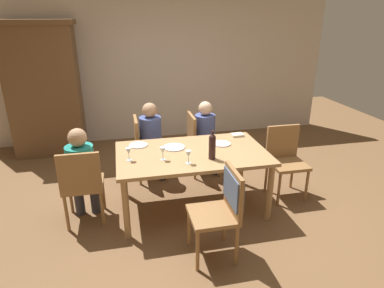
% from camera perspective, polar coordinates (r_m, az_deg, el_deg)
% --- Properties ---
extents(ground_plane, '(10.00, 10.00, 0.00)m').
position_cam_1_polar(ground_plane, '(4.26, -0.00, -10.63)').
color(ground_plane, brown).
extents(rear_room_partition, '(6.40, 0.12, 2.70)m').
position_cam_1_polar(rear_room_partition, '(6.37, -5.43, 13.10)').
color(rear_room_partition, beige).
rests_on(rear_room_partition, ground_plane).
extents(armoire_cabinet, '(1.18, 0.62, 2.18)m').
position_cam_1_polar(armoire_cabinet, '(6.05, -23.89, 8.50)').
color(armoire_cabinet, brown).
rests_on(armoire_cabinet, ground_plane).
extents(dining_table, '(1.75, 1.06, 0.74)m').
position_cam_1_polar(dining_table, '(3.95, -0.00, -2.41)').
color(dining_table, '#A87F51').
rests_on(dining_table, ground_plane).
extents(chair_far_right, '(0.44, 0.44, 0.92)m').
position_cam_1_polar(chair_far_right, '(4.89, 1.22, 0.70)').
color(chair_far_right, olive).
rests_on(chair_far_right, ground_plane).
extents(chair_left_end, '(0.44, 0.44, 0.92)m').
position_cam_1_polar(chair_left_end, '(3.88, -18.26, -6.20)').
color(chair_left_end, olive).
rests_on(chair_left_end, ground_plane).
extents(chair_far_left, '(0.44, 0.44, 0.92)m').
position_cam_1_polar(chair_far_left, '(4.77, -8.03, -0.03)').
color(chair_far_left, olive).
rests_on(chair_far_left, ground_plane).
extents(chair_near, '(0.46, 0.44, 0.92)m').
position_cam_1_polar(chair_near, '(3.23, 5.71, -9.76)').
color(chair_near, olive).
rests_on(chair_near, ground_plane).
extents(chair_right_end, '(0.44, 0.44, 0.92)m').
position_cam_1_polar(chair_right_end, '(4.50, 15.61, -2.03)').
color(chair_right_end, olive).
rests_on(chair_right_end, ground_plane).
extents(person_woman_host, '(0.34, 0.29, 1.10)m').
position_cam_1_polar(person_woman_host, '(4.88, 2.52, 1.99)').
color(person_woman_host, '#33333D').
rests_on(person_woman_host, ground_plane).
extents(person_man_bearded, '(0.30, 0.35, 1.13)m').
position_cam_1_polar(person_man_bearded, '(3.93, -18.32, -3.92)').
color(person_man_bearded, '#33333D').
rests_on(person_man_bearded, ground_plane).
extents(person_man_guest, '(0.35, 0.30, 1.13)m').
position_cam_1_polar(person_man_guest, '(4.74, -6.74, 1.42)').
color(person_man_guest, '#33333D').
rests_on(person_man_guest, ground_plane).
extents(wine_bottle_tall_green, '(0.08, 0.08, 0.33)m').
position_cam_1_polar(wine_bottle_tall_green, '(3.69, 3.47, -0.33)').
color(wine_bottle_tall_green, black).
rests_on(wine_bottle_tall_green, dining_table).
extents(wine_glass_near_left, '(0.07, 0.07, 0.15)m').
position_cam_1_polar(wine_glass_near_left, '(3.58, -0.62, -1.77)').
color(wine_glass_near_left, silver).
rests_on(wine_glass_near_left, dining_table).
extents(wine_glass_centre, '(0.07, 0.07, 0.15)m').
position_cam_1_polar(wine_glass_centre, '(3.72, -10.77, -1.27)').
color(wine_glass_centre, silver).
rests_on(wine_glass_centre, dining_table).
extents(wine_glass_near_right, '(0.07, 0.07, 0.15)m').
position_cam_1_polar(wine_glass_near_right, '(3.69, -5.02, -1.19)').
color(wine_glass_near_right, silver).
rests_on(wine_glass_near_right, dining_table).
extents(dinner_plate_host, '(0.23, 0.23, 0.01)m').
position_cam_1_polar(dinner_plate_host, '(4.16, 5.09, 0.06)').
color(dinner_plate_host, white).
rests_on(dinner_plate_host, dining_table).
extents(dinner_plate_guest_left, '(0.23, 0.23, 0.01)m').
position_cam_1_polar(dinner_plate_guest_left, '(4.15, -9.15, -0.19)').
color(dinner_plate_guest_left, white).
rests_on(dinner_plate_guest_left, dining_table).
extents(dinner_plate_guest_right, '(0.26, 0.26, 0.01)m').
position_cam_1_polar(dinner_plate_guest_right, '(4.04, -3.09, -0.56)').
color(dinner_plate_guest_right, white).
rests_on(dinner_plate_guest_right, dining_table).
extents(folded_napkin, '(0.16, 0.13, 0.03)m').
position_cam_1_polar(folded_napkin, '(4.46, 7.73, 1.55)').
color(folded_napkin, beige).
rests_on(folded_napkin, dining_table).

